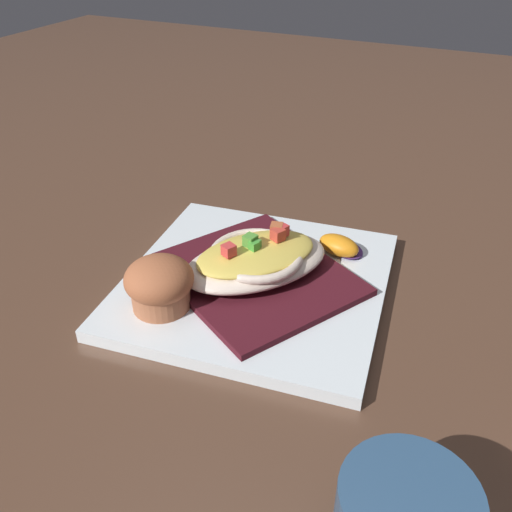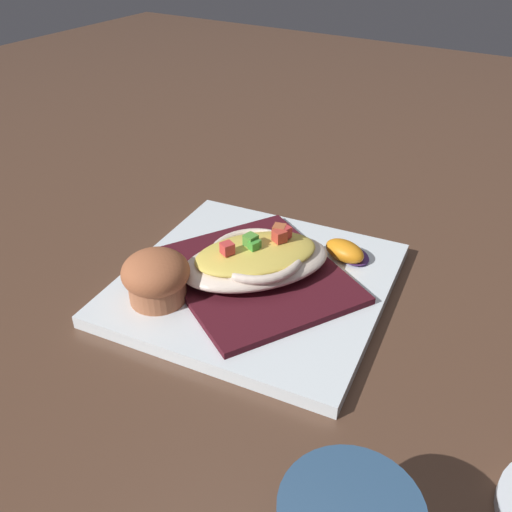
{
  "view_description": "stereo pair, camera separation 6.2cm",
  "coord_description": "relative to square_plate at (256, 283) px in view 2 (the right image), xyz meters",
  "views": [
    {
      "loc": [
        -0.22,
        0.47,
        0.39
      ],
      "look_at": [
        0.0,
        0.0,
        0.05
      ],
      "focal_mm": 38.71,
      "sensor_mm": 36.0,
      "label": 1
    },
    {
      "loc": [
        -0.27,
        0.44,
        0.39
      ],
      "look_at": [
        0.0,
        0.0,
        0.05
      ],
      "focal_mm": 38.71,
      "sensor_mm": 36.0,
      "label": 2
    }
  ],
  "objects": [
    {
      "name": "orange_garnish",
      "position": [
        -0.07,
        -0.09,
        0.02
      ],
      "size": [
        0.07,
        0.06,
        0.02
      ],
      "color": "#452661",
      "rests_on": "square_plate"
    },
    {
      "name": "muffin",
      "position": [
        0.07,
        0.09,
        0.04
      ],
      "size": [
        0.07,
        0.07,
        0.06
      ],
      "color": "#A86240",
      "rests_on": "square_plate"
    },
    {
      "name": "gratin_dish",
      "position": [
        -0.0,
        -0.0,
        0.03
      ],
      "size": [
        0.19,
        0.2,
        0.05
      ],
      "color": "beige",
      "rests_on": "folded_napkin"
    },
    {
      "name": "folded_napkin",
      "position": [
        0.0,
        0.0,
        0.01
      ],
      "size": [
        0.27,
        0.26,
        0.01
      ],
      "primitive_type": "cube",
      "rotation": [
        0.0,
        0.0,
        1.05
      ],
      "color": "#43111A",
      "rests_on": "square_plate"
    },
    {
      "name": "ground_plane",
      "position": [
        0.0,
        0.0,
        -0.01
      ],
      "size": [
        2.6,
        2.6,
        0.0
      ],
      "primitive_type": "plane",
      "color": "brown"
    },
    {
      "name": "square_plate",
      "position": [
        0.0,
        0.0,
        0.0
      ],
      "size": [
        0.32,
        0.32,
        0.02
      ],
      "primitive_type": "cube",
      "rotation": [
        0.0,
        0.0,
        0.12
      ],
      "color": "white",
      "rests_on": "ground_plane"
    }
  ]
}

